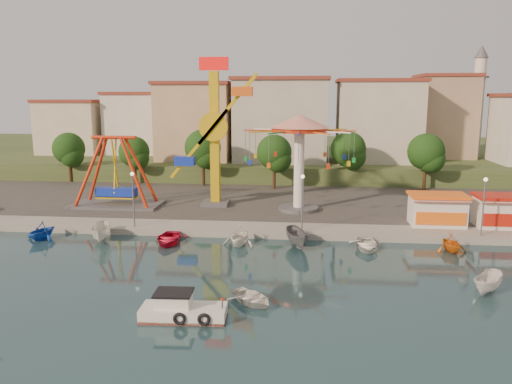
# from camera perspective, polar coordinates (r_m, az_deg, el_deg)

# --- Properties ---
(ground) EXTENTS (200.00, 200.00, 0.00)m
(ground) POSITION_cam_1_polar(r_m,az_deg,el_deg) (35.42, -8.29, -10.53)
(ground) COLOR #15313A
(ground) RESTS_ON ground
(quay_deck) EXTENTS (200.00, 100.00, 0.60)m
(quay_deck) POSITION_cam_1_polar(r_m,az_deg,el_deg) (95.15, 0.76, 3.24)
(quay_deck) COLOR #9E998E
(quay_deck) RESTS_ON ground
(asphalt_pad) EXTENTS (90.00, 28.00, 0.01)m
(asphalt_pad) POSITION_cam_1_polar(r_m,az_deg,el_deg) (63.69, -1.79, -0.26)
(asphalt_pad) COLOR #4C4944
(asphalt_pad) RESTS_ON quay_deck
(hill_terrace) EXTENTS (200.00, 60.00, 3.00)m
(hill_terrace) POSITION_cam_1_polar(r_m,az_deg,el_deg) (99.95, 1.01, 4.30)
(hill_terrace) COLOR #384C26
(hill_terrace) RESTS_ON ground
(pirate_ship_ride) EXTENTS (10.00, 5.00, 8.00)m
(pirate_ship_ride) POSITION_cam_1_polar(r_m,az_deg,el_deg) (58.36, -15.76, 2.10)
(pirate_ship_ride) COLOR #59595E
(pirate_ship_ride) RESTS_ON quay_deck
(kamikaze_tower) EXTENTS (6.76, 3.10, 16.50)m
(kamikaze_tower) POSITION_cam_1_polar(r_m,az_deg,el_deg) (56.05, -4.42, 6.34)
(kamikaze_tower) COLOR #59595E
(kamikaze_tower) RESTS_ON quay_deck
(wave_swinger) EXTENTS (11.60, 11.60, 10.40)m
(wave_swinger) POSITION_cam_1_polar(r_m,az_deg,el_deg) (53.72, 4.98, 5.83)
(wave_swinger) COLOR #59595E
(wave_swinger) RESTS_ON quay_deck
(booth_left) EXTENTS (5.40, 3.78, 3.08)m
(booth_left) POSITION_cam_1_polar(r_m,az_deg,el_deg) (51.19, 20.00, -1.87)
(booth_left) COLOR white
(booth_left) RESTS_ON quay_deck
(booth_mid) EXTENTS (5.40, 3.78, 3.08)m
(booth_mid) POSITION_cam_1_polar(r_m,az_deg,el_deg) (53.03, 26.41, -1.93)
(booth_mid) COLOR white
(booth_mid) RESTS_ON quay_deck
(lamp_post_1) EXTENTS (0.14, 0.14, 5.00)m
(lamp_post_1) POSITION_cam_1_polar(r_m,az_deg,el_deg) (48.80, -13.83, -1.00)
(lamp_post_1) COLOR #59595E
(lamp_post_1) RESTS_ON quay_deck
(lamp_post_2) EXTENTS (0.14, 0.14, 5.00)m
(lamp_post_2) POSITION_cam_1_polar(r_m,az_deg,el_deg) (46.00, 5.31, -1.44)
(lamp_post_2) COLOR #59595E
(lamp_post_2) RESTS_ON quay_deck
(lamp_post_3) EXTENTS (0.14, 0.14, 5.00)m
(lamp_post_3) POSITION_cam_1_polar(r_m,az_deg,el_deg) (48.60, 24.53, -1.72)
(lamp_post_3) COLOR #59595E
(lamp_post_3) RESTS_ON quay_deck
(tree_0) EXTENTS (4.60, 4.60, 7.19)m
(tree_0) POSITION_cam_1_polar(r_m,az_deg,el_deg) (77.35, -20.62, 4.66)
(tree_0) COLOR #382314
(tree_0) RESTS_ON quay_deck
(tree_1) EXTENTS (4.35, 4.35, 6.80)m
(tree_1) POSITION_cam_1_polar(r_m,az_deg,el_deg) (72.80, -13.77, 4.49)
(tree_1) COLOR #382314
(tree_1) RESTS_ON quay_deck
(tree_2) EXTENTS (5.02, 5.02, 7.85)m
(tree_2) POSITION_cam_1_polar(r_m,az_deg,el_deg) (69.60, -6.10, 5.05)
(tree_2) COLOR #382314
(tree_2) RESTS_ON quay_deck
(tree_3) EXTENTS (4.68, 4.68, 7.32)m
(tree_3) POSITION_cam_1_polar(r_m,az_deg,el_deg) (66.86, 2.10, 4.56)
(tree_3) COLOR #382314
(tree_3) RESTS_ON quay_deck
(tree_4) EXTENTS (4.86, 4.86, 7.60)m
(tree_4) POSITION_cam_1_polar(r_m,az_deg,el_deg) (69.91, 10.50, 4.82)
(tree_4) COLOR #382314
(tree_4) RESTS_ON quay_deck
(tree_5) EXTENTS (4.83, 4.83, 7.54)m
(tree_5) POSITION_cam_1_polar(r_m,az_deg,el_deg) (69.66, 18.86, 4.37)
(tree_5) COLOR #382314
(tree_5) RESTS_ON quay_deck
(building_0) EXTENTS (9.26, 9.53, 11.87)m
(building_0) POSITION_cam_1_polar(r_m,az_deg,el_deg) (88.54, -22.47, 7.48)
(building_0) COLOR beige
(building_0) RESTS_ON hill_terrace
(building_1) EXTENTS (12.33, 9.01, 8.63)m
(building_1) POSITION_cam_1_polar(r_m,az_deg,el_deg) (88.62, -13.83, 6.93)
(building_1) COLOR silver
(building_1) RESTS_ON hill_terrace
(building_2) EXTENTS (11.95, 9.28, 11.23)m
(building_2) POSITION_cam_1_polar(r_m,az_deg,el_deg) (85.63, -5.35, 7.94)
(building_2) COLOR tan
(building_2) RESTS_ON hill_terrace
(building_3) EXTENTS (12.59, 10.50, 9.20)m
(building_3) POSITION_cam_1_polar(r_m,az_deg,el_deg) (80.97, 3.92, 7.08)
(building_3) COLOR beige
(building_3) RESTS_ON hill_terrace
(building_4) EXTENTS (10.75, 9.23, 9.24)m
(building_4) POSITION_cam_1_polar(r_m,az_deg,el_deg) (85.01, 13.18, 7.01)
(building_4) COLOR beige
(building_4) RESTS_ON hill_terrace
(building_5) EXTENTS (12.77, 10.96, 11.21)m
(building_5) POSITION_cam_1_polar(r_m,az_deg,el_deg) (85.84, 22.27, 7.19)
(building_5) COLOR tan
(building_5) RESTS_ON hill_terrace
(minaret) EXTENTS (2.80, 2.80, 18.00)m
(minaret) POSITION_cam_1_polar(r_m,az_deg,el_deg) (90.31, 24.04, 9.71)
(minaret) COLOR silver
(minaret) RESTS_ON hill_terrace
(cabin_motorboat) EXTENTS (5.08, 2.19, 1.76)m
(cabin_motorboat) POSITION_cam_1_polar(r_m,az_deg,el_deg) (30.38, -8.51, -13.29)
(cabin_motorboat) COLOR white
(cabin_motorboat) RESTS_ON ground
(rowboat_a) EXTENTS (4.08, 4.10, 0.70)m
(rowboat_a) POSITION_cam_1_polar(r_m,az_deg,el_deg) (32.16, -0.49, -12.00)
(rowboat_a) COLOR white
(rowboat_a) RESTS_ON ground
(skiff) EXTENTS (3.22, 3.73, 1.40)m
(skiff) POSITION_cam_1_polar(r_m,az_deg,el_deg) (36.84, 25.02, -9.45)
(skiff) COLOR white
(skiff) RESTS_ON ground
(moored_boat_1) EXTENTS (3.55, 3.85, 1.69)m
(moored_boat_1) POSITION_cam_1_polar(r_m,az_deg,el_deg) (49.61, -23.33, -4.07)
(moored_boat_1) COLOR #1448B3
(moored_boat_1) RESTS_ON ground
(moored_boat_2) EXTENTS (2.73, 4.53, 1.64)m
(moored_boat_2) POSITION_cam_1_polar(r_m,az_deg,el_deg) (47.13, -17.26, -4.44)
(moored_boat_2) COLOR silver
(moored_boat_2) RESTS_ON ground
(moored_boat_3) EXTENTS (3.34, 4.46, 0.88)m
(moored_boat_3) POSITION_cam_1_polar(r_m,az_deg,el_deg) (45.20, -9.99, -5.25)
(moored_boat_3) COLOR red
(moored_boat_3) RESTS_ON ground
(moored_boat_4) EXTENTS (3.56, 3.89, 1.74)m
(moored_boat_4) POSITION_cam_1_polar(r_m,az_deg,el_deg) (43.81, -1.91, -5.03)
(moored_boat_4) COLOR white
(moored_boat_4) RESTS_ON ground
(moored_boat_5) EXTENTS (2.79, 4.54, 1.65)m
(moored_boat_5) POSITION_cam_1_polar(r_m,az_deg,el_deg) (43.45, 4.80, -5.26)
(moored_boat_5) COLOR slate
(moored_boat_5) RESTS_ON ground
(moored_boat_6) EXTENTS (3.00, 4.12, 0.84)m
(moored_boat_6) POSITION_cam_1_polar(r_m,az_deg,el_deg) (43.87, 12.49, -5.87)
(moored_boat_6) COLOR white
(moored_boat_6) RESTS_ON ground
(moored_boat_7) EXTENTS (3.07, 3.38, 1.54)m
(moored_boat_7) POSITION_cam_1_polar(r_m,az_deg,el_deg) (45.15, 21.42, -5.43)
(moored_boat_7) COLOR orange
(moored_boat_7) RESTS_ON ground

